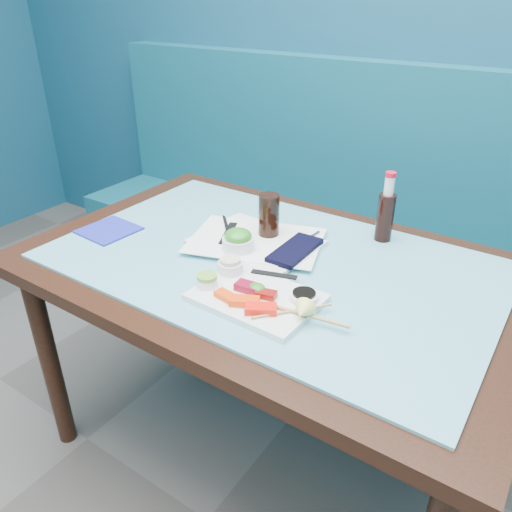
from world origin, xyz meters
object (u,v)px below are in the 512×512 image
Objects in this scene: booth_bench at (372,259)px; dining_table at (270,287)px; serving_tray at (256,242)px; blue_napkin at (109,230)px; cola_bottle_body at (385,218)px; cola_glass at (269,215)px; seaweed_bowl at (238,244)px; sashimi_plate at (256,297)px.

dining_table is (0.00, -0.84, 0.29)m from booth_bench.
booth_bench is 0.88m from serving_tray.
blue_napkin reaches higher than dining_table.
blue_napkin is (-0.74, -0.43, -0.07)m from cola_bottle_body.
cola_bottle_body is (0.29, 0.19, -0.01)m from cola_glass.
dining_table is 9.68× the size of cola_bottle_body.
blue_napkin is (-0.44, -0.18, -0.00)m from serving_tray.
seaweed_bowl is 0.58× the size of blue_napkin.
seaweed_bowl is (-0.18, 0.17, 0.02)m from sashimi_plate.
sashimi_plate reaches higher than blue_napkin.
sashimi_plate is (0.08, -1.03, 0.39)m from booth_bench.
booth_bench is 0.89m from dining_table.
serving_tray is 3.78× the size of seaweed_bowl.
cola_bottle_body is at bearing 42.64° from serving_tray.
dining_table is 4.05× the size of serving_tray.
serving_tray is (-0.09, 0.05, 0.10)m from dining_table.
serving_tray is 0.09m from cola_glass.
dining_table is at bearing -90.00° from booth_bench.
sashimi_plate is at bearing -52.20° from serving_tray.
serving_tray is 2.20× the size of blue_napkin.
sashimi_plate is at bearing -62.17° from cola_glass.
cola_glass is (-0.08, 0.11, 0.17)m from dining_table.
cola_bottle_body is 0.92× the size of blue_napkin.
dining_table is at bearing 14.10° from blue_napkin.
cola_glass is at bearing -95.93° from booth_bench.
seaweed_bowl is 0.14m from cola_glass.
blue_napkin is at bearing -165.66° from seaweed_bowl.
serving_tray is 2.68× the size of cola_glass.
cola_glass reaches higher than blue_napkin.
booth_bench reaches higher than blue_napkin.
sashimi_plate is 0.61m from blue_napkin.
cola_bottle_body is (0.13, 0.49, 0.06)m from sashimi_plate.
seaweed_bowl is at bearing -166.96° from dining_table.
serving_tray is at bearing -140.73° from cola_bottle_body.
serving_tray is 0.08m from seaweed_bowl.
seaweed_bowl is at bearing -134.06° from cola_bottle_body.
sashimi_plate is 0.51m from cola_bottle_body.
sashimi_plate reaches higher than dining_table.
sashimi_plate is 0.86× the size of serving_tray.
cola_glass is (0.02, 0.13, 0.05)m from seaweed_bowl.
cola_glass is at bearing 125.19° from dining_table.
cola_bottle_body is at bearing 30.26° from blue_napkin.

